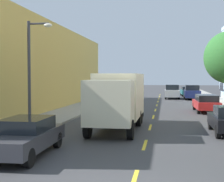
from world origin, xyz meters
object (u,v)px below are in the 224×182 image
(delivery_box_truck, at_px, (118,97))
(moving_silver_sedan, at_px, (172,91))
(parked_wagon_red, at_px, (206,103))
(parked_suv_navy, at_px, (192,92))
(street_lamp, at_px, (32,67))
(parked_sedan_champagne, at_px, (122,95))
(parked_wagon_teal, at_px, (187,91))
(parked_sedan_charcoal, at_px, (26,136))

(delivery_box_truck, relative_size, moving_silver_sedan, 1.57)
(parked_wagon_red, bearing_deg, parked_suv_navy, 89.85)
(parked_wagon_red, bearing_deg, street_lamp, -129.27)
(delivery_box_truck, height_order, parked_suv_navy, delivery_box_truck)
(street_lamp, height_order, parked_sedan_champagne, street_lamp)
(street_lamp, distance_m, parked_wagon_red, 16.43)
(street_lamp, relative_size, parked_sedan_champagne, 1.27)
(delivery_box_truck, distance_m, parked_wagon_red, 11.76)
(parked_wagon_teal, bearing_deg, delivery_box_truck, -100.37)
(parked_wagon_red, distance_m, moving_silver_sedan, 16.81)
(delivery_box_truck, height_order, parked_sedan_champagne, delivery_box_truck)
(parked_wagon_teal, height_order, moving_silver_sedan, moving_silver_sedan)
(parked_wagon_red, distance_m, parked_sedan_charcoal, 18.88)
(street_lamp, height_order, parked_suv_navy, street_lamp)
(street_lamp, relative_size, parked_wagon_teal, 1.21)
(delivery_box_truck, xyz_separation_m, parked_sedan_champagne, (-2.51, 20.10, -1.09))
(parked_wagon_teal, xyz_separation_m, moving_silver_sedan, (-2.44, -6.37, 0.18))
(delivery_box_truck, bearing_deg, moving_silver_sedan, 82.30)
(parked_sedan_charcoal, bearing_deg, parked_sedan_champagne, 89.80)
(parked_sedan_charcoal, bearing_deg, parked_wagon_teal, 77.73)
(parked_suv_navy, xyz_separation_m, parked_sedan_champagne, (-8.68, -5.32, -0.24))
(parked_suv_navy, bearing_deg, parked_wagon_red, -90.15)
(parked_wagon_red, bearing_deg, moving_silver_sedan, 98.66)
(parked_sedan_champagne, xyz_separation_m, moving_silver_sedan, (6.11, 6.51, 0.24))
(street_lamp, relative_size, parked_wagon_red, 1.21)
(moving_silver_sedan, bearing_deg, parked_suv_navy, -24.81)
(street_lamp, distance_m, parked_sedan_champagne, 22.88)
(street_lamp, height_order, parked_wagon_teal, street_lamp)
(parked_sedan_champagne, bearing_deg, parked_sedan_charcoal, -90.20)
(parked_sedan_charcoal, bearing_deg, delivery_box_truck, 68.90)
(parked_suv_navy, relative_size, parked_wagon_red, 1.02)
(street_lamp, xyz_separation_m, parked_sedan_champagne, (1.61, 22.65, -2.78))
(delivery_box_truck, height_order, parked_wagon_teal, delivery_box_truck)
(delivery_box_truck, distance_m, parked_wagon_teal, 33.54)
(parked_suv_navy, xyz_separation_m, parked_sedan_charcoal, (-8.77, -32.17, -0.24))
(parked_wagon_red, bearing_deg, parked_sedan_champagne, 130.52)
(street_lamp, bearing_deg, delivery_box_truck, 31.78)
(parked_wagon_red, bearing_deg, delivery_box_truck, -121.53)
(parked_wagon_teal, distance_m, parked_sedan_charcoal, 40.66)
(parked_suv_navy, bearing_deg, moving_silver_sedan, 155.19)
(parked_sedan_champagne, relative_size, moving_silver_sedan, 0.95)
(parked_suv_navy, distance_m, parked_wagon_teal, 7.57)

